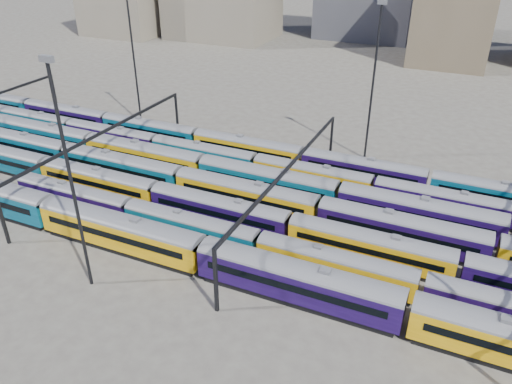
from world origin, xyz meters
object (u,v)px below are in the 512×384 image
at_px(rake_0, 202,251).
at_px(rake_2, 290,225).
at_px(rake_1, 335,263).
at_px(mast_2, 69,173).

bearing_deg(rake_0, rake_2, 55.58).
bearing_deg(rake_1, rake_2, 145.82).
bearing_deg(mast_2, rake_2, 44.40).
height_order(rake_1, rake_2, rake_2).
relative_size(rake_2, mast_2, 4.70).
bearing_deg(rake_2, mast_2, -135.60).
distance_m(rake_2, mast_2, 26.83).
distance_m(rake_1, rake_2, 8.90).
relative_size(rake_0, rake_1, 1.47).
bearing_deg(rake_1, mast_2, -154.11).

